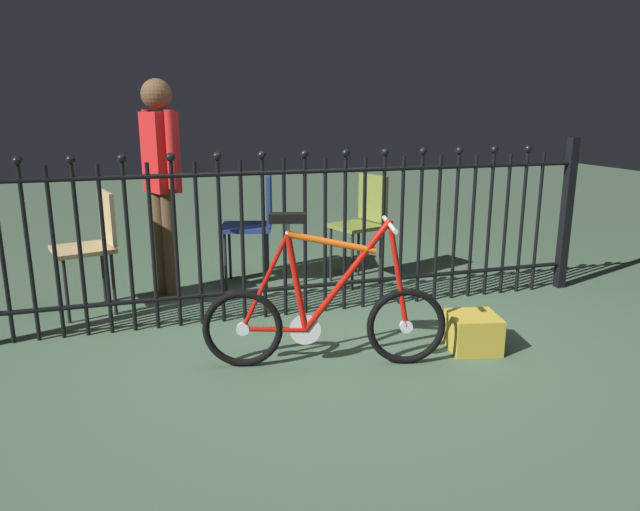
{
  "coord_description": "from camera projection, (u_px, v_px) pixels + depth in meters",
  "views": [
    {
      "loc": [
        -1.13,
        -3.22,
        1.46
      ],
      "look_at": [
        -0.09,
        0.21,
        0.55
      ],
      "focal_mm": 33.03,
      "sensor_mm": 36.0,
      "label": 1
    }
  ],
  "objects": [
    {
      "name": "ground_plane",
      "position": [
        344.0,
        348.0,
        3.66
      ],
      "size": [
        20.0,
        20.0,
        0.0
      ],
      "primitive_type": "plane",
      "color": "#445E47"
    },
    {
      "name": "iron_fence",
      "position": [
        303.0,
        230.0,
        4.13
      ],
      "size": [
        4.34,
        0.07,
        1.23
      ],
      "color": "black",
      "rests_on": "ground"
    },
    {
      "name": "bicycle",
      "position": [
        324.0,
        314.0,
        3.35
      ],
      "size": [
        1.36,
        0.48,
        0.89
      ],
      "color": "black",
      "rests_on": "ground"
    },
    {
      "name": "chair_olive",
      "position": [
        363.0,
        217.0,
        4.94
      ],
      "size": [
        0.47,
        0.47,
        0.91
      ],
      "color": "black",
      "rests_on": "ground"
    },
    {
      "name": "chair_navy",
      "position": [
        256.0,
        218.0,
        4.85
      ],
      "size": [
        0.5,
        0.5,
        0.92
      ],
      "color": "black",
      "rests_on": "ground"
    },
    {
      "name": "chair_tan",
      "position": [
        93.0,
        239.0,
        4.2
      ],
      "size": [
        0.49,
        0.49,
        0.88
      ],
      "color": "black",
      "rests_on": "ground"
    },
    {
      "name": "person_visitor",
      "position": [
        161.0,
        170.0,
        4.42
      ],
      "size": [
        0.28,
        0.45,
        1.66
      ],
      "color": "#4C3823",
      "rests_on": "ground"
    },
    {
      "name": "display_crate",
      "position": [
        473.0,
        332.0,
        3.62
      ],
      "size": [
        0.34,
        0.34,
        0.22
      ],
      "primitive_type": "cube",
      "rotation": [
        0.0,
        0.0,
        -0.2
      ],
      "color": "#B29933",
      "rests_on": "ground"
    }
  ]
}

